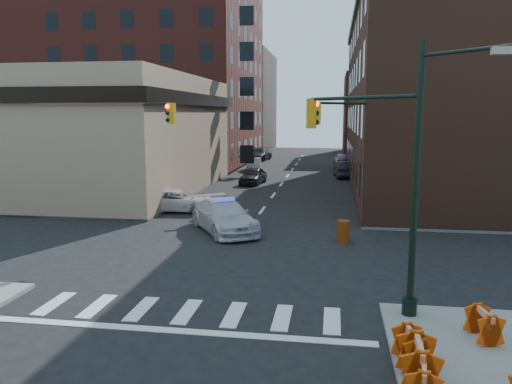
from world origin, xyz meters
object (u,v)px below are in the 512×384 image
(parked_car_enear, at_px, (344,169))
(pickup, at_px, (179,201))
(parked_car_wnear, at_px, (253,176))
(pedestrian_b, at_px, (91,193))
(pedestrian_a, at_px, (142,193))
(police_car, at_px, (224,216))
(barricade_nw_a, at_px, (127,210))
(barrel_bank, at_px, (210,208))
(parked_car_wfar, at_px, (254,164))
(barrel_road, at_px, (343,232))
(barricade_se_a, at_px, (484,325))

(parked_car_enear, bearing_deg, pickup, 54.35)
(parked_car_wnear, xyz_separation_m, pedestrian_b, (-8.77, -12.84, 0.23))
(pedestrian_a, relative_size, pedestrian_b, 1.08)
(police_car, distance_m, pickup, 6.39)
(police_car, height_order, barricade_nw_a, police_car)
(barrel_bank, bearing_deg, pickup, 150.70)
(parked_car_wfar, xyz_separation_m, parked_car_enear, (9.56, -4.48, 0.09))
(pickup, xyz_separation_m, barrel_bank, (2.36, -1.33, -0.16))
(pickup, distance_m, parked_car_wfar, 23.42)
(barrel_road, distance_m, barricade_se_a, 10.91)
(parked_car_wnear, relative_size, parked_car_wfar, 1.04)
(pickup, bearing_deg, police_car, -143.52)
(barricade_se_a, bearing_deg, barricade_nw_a, 40.30)
(pickup, distance_m, parked_car_wnear, 13.34)
(police_car, bearing_deg, barrel_road, -44.33)
(parked_car_wfar, relative_size, barrel_road, 3.84)
(pickup, xyz_separation_m, pedestrian_b, (-6.06, 0.22, 0.28))
(police_car, distance_m, barrel_bank, 4.00)
(parked_car_enear, height_order, barricade_se_a, parked_car_enear)
(pedestrian_a, height_order, barricade_nw_a, pedestrian_a)
(parked_car_enear, xyz_separation_m, pedestrian_b, (-16.77, -18.69, 0.18))
(parked_car_wfar, relative_size, barrel_bank, 4.00)
(police_car, relative_size, barricade_nw_a, 4.91)
(barrel_bank, bearing_deg, parked_car_enear, 67.57)
(parked_car_wnear, relative_size, barricade_se_a, 3.91)
(police_car, relative_size, parked_car_wnear, 1.32)
(parked_car_wfar, bearing_deg, parked_car_wnear, -88.23)
(police_car, height_order, pedestrian_a, pedestrian_a)
(parked_car_wnear, height_order, parked_car_wfar, parked_car_wnear)
(parked_car_wfar, height_order, pedestrian_a, pedestrian_a)
(pickup, relative_size, parked_car_enear, 1.04)
(parked_car_enear, distance_m, barrel_bank, 21.89)
(barrel_road, xyz_separation_m, barrel_bank, (-7.85, 5.02, -0.02))
(parked_car_wnear, bearing_deg, pickup, -95.09)
(barrel_bank, bearing_deg, barrel_road, -32.57)
(parked_car_wnear, height_order, barricade_nw_a, parked_car_wnear)
(pedestrian_a, bearing_deg, pedestrian_b, -151.29)
(parked_car_wfar, height_order, barrel_bank, parked_car_wfar)
(police_car, xyz_separation_m, parked_car_wfar, (-2.89, 28.34, -0.14))
(barrel_bank, distance_m, barricade_nw_a, 4.84)
(parked_car_wfar, height_order, barrel_road, parked_car_wfar)
(parked_car_wfar, relative_size, pedestrian_a, 2.37)
(barrel_road, bearing_deg, barrel_bank, 147.43)
(parked_car_enear, height_order, pedestrian_a, pedestrian_a)
(parked_car_wnear, distance_m, parked_car_enear, 9.91)
(parked_car_wnear, height_order, parked_car_enear, parked_car_enear)
(police_car, xyz_separation_m, parked_car_wnear, (-1.33, 18.01, -0.09))
(pickup, height_order, pedestrian_a, pedestrian_a)
(barricade_nw_a, bearing_deg, pedestrian_b, 135.28)
(pedestrian_a, xyz_separation_m, barrel_bank, (4.95, -1.76, -0.51))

